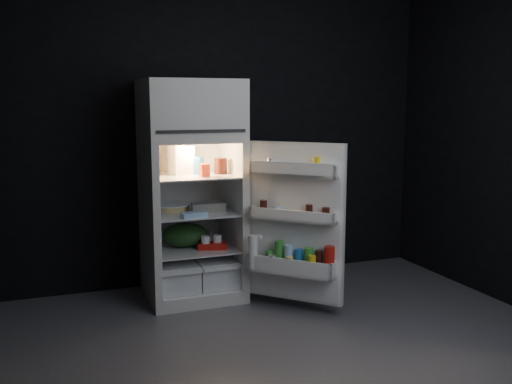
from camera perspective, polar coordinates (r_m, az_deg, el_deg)
name	(u,v)px	position (r m, az deg, el deg)	size (l,w,h in m)	color
floor	(291,353)	(3.84, 3.54, -15.75)	(4.00, 3.40, 0.00)	#58585D
wall_back	(214,131)	(5.09, -4.18, 6.08)	(4.00, 0.00, 2.70)	black
wall_front	(503,179)	(2.08, 23.44, 1.22)	(4.00, 0.00, 2.70)	black
refrigerator	(191,183)	(4.68, -6.55, 0.94)	(0.76, 0.71, 1.78)	silver
fridge_door	(295,226)	(4.33, 3.90, -3.40)	(0.64, 0.65, 1.22)	silver
milk_jug	(181,159)	(4.66, -7.53, 3.25)	(0.16, 0.16, 0.24)	white
mayo_jar	(198,165)	(4.66, -5.85, 2.66)	(0.10, 0.10, 0.14)	#1F62A9
jam_jar	(221,166)	(4.66, -3.56, 2.63)	(0.11, 0.11, 0.13)	black
amber_bottle	(155,161)	(4.65, -10.04, 3.05)	(0.08, 0.08, 0.22)	#C3601F
small_carton	(204,170)	(4.49, -5.18, 2.18)	(0.07, 0.05, 0.10)	#ED3D1B
egg_carton	(209,207)	(4.64, -4.76, -1.53)	(0.27, 0.10, 0.07)	gray
pie	(171,207)	(4.75, -8.45, -1.54)	(0.29, 0.29, 0.04)	tan
flat_package	(194,215)	(4.42, -6.22, -2.28)	(0.20, 0.10, 0.04)	#98C0EC
wrapped_pkg	(216,204)	(4.84, -4.00, -1.22)	(0.12, 0.10, 0.05)	beige
produce_bag	(185,235)	(4.75, -7.10, -4.26)	(0.37, 0.31, 0.20)	#193815
yogurt_tray	(213,246)	(4.67, -4.37, -5.37)	(0.23, 0.13, 0.05)	#B1160F
small_can_red	(201,236)	(4.90, -5.47, -4.44)	(0.07, 0.07, 0.09)	#B1160F
small_can_silver	(210,235)	(4.94, -4.62, -4.32)	(0.07, 0.07, 0.09)	white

